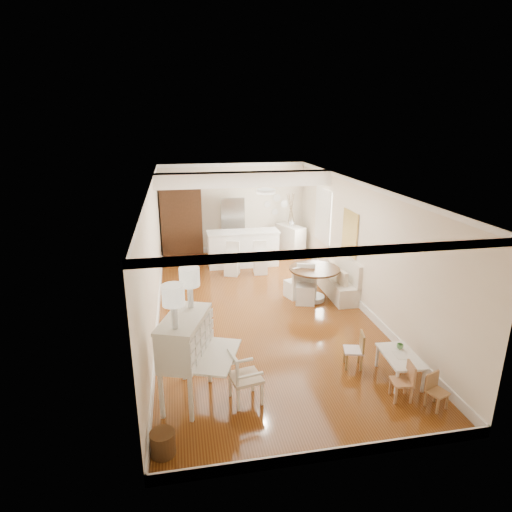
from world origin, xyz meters
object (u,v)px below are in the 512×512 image
object	(u,v)px
fridge	(244,226)
gustavian_armchair	(246,377)
bar_stool_left	(232,259)
sideboard	(290,240)
slip_chair_near	(306,285)
breakfast_counter	(243,248)
secretary_bureau	(186,359)
bar_stool_right	(260,258)
pantry_cabinet	(182,221)
kids_chair_b	(353,350)
slip_chair_far	(295,281)
kids_table	(399,367)
dining_table	(314,284)
kids_chair_c	(437,392)
kids_chair_a	(402,381)
wicker_basket	(163,443)

from	to	relation	value
fridge	gustavian_armchair	bearing A→B (deg)	-98.90
bar_stool_left	sideboard	size ratio (longest dim) A/B	0.92
slip_chair_near	breakfast_counter	size ratio (longest dim) A/B	0.44
secretary_bureau	bar_stool_right	distance (m)	5.68
sideboard	bar_stool_right	bearing A→B (deg)	-153.31
gustavian_armchair	pantry_cabinet	world-z (taller)	pantry_cabinet
secretary_bureau	breakfast_counter	size ratio (longest dim) A/B	0.67
gustavian_armchair	kids_chair_b	world-z (taller)	gustavian_armchair
gustavian_armchair	fridge	distance (m)	7.36
slip_chair_far	fridge	size ratio (longest dim) A/B	0.45
kids_table	bar_stool_left	size ratio (longest dim) A/B	0.95
secretary_bureau	bar_stool_right	bearing A→B (deg)	87.71
gustavian_armchair	secretary_bureau	bearing A→B (deg)	65.37
kids_table	sideboard	distance (m)	6.81
dining_table	pantry_cabinet	distance (m)	4.90
kids_chair_c	pantry_cabinet	size ratio (longest dim) A/B	0.24
slip_chair_far	bar_stool_right	xyz separation A→B (m)	(-0.49, 1.76, 0.05)
bar_stool_left	sideboard	world-z (taller)	sideboard
fridge	kids_table	bearing A→B (deg)	-78.69
kids_chair_c	slip_chair_near	world-z (taller)	slip_chair_near
secretary_bureau	bar_stool_right	xyz separation A→B (m)	(2.16, 5.25, -0.24)
secretary_bureau	kids_chair_c	size ratio (longest dim) A/B	2.53
secretary_bureau	slip_chair_near	bearing A→B (deg)	68.09
slip_chair_near	pantry_cabinet	size ratio (longest dim) A/B	0.39
kids_table	breakfast_counter	world-z (taller)	breakfast_counter
slip_chair_near	slip_chair_far	world-z (taller)	slip_chair_near
kids_chair_a	bar_stool_left	bearing A→B (deg)	-155.28
wicker_basket	kids_table	world-z (taller)	kids_table
gustavian_armchair	dining_table	size ratio (longest dim) A/B	0.72
wicker_basket	dining_table	xyz separation A→B (m)	(3.39, 4.31, 0.24)
kids_chair_a	breakfast_counter	world-z (taller)	breakfast_counter
bar_stool_left	bar_stool_right	distance (m)	0.78
pantry_cabinet	fridge	distance (m)	1.92
kids_chair_a	breakfast_counter	size ratio (longest dim) A/B	0.30
slip_chair_far	bar_stool_left	bearing A→B (deg)	-75.11
gustavian_armchair	dining_table	world-z (taller)	gustavian_armchair
gustavian_armchair	bar_stool_right	world-z (taller)	bar_stool_right
wicker_basket	breakfast_counter	distance (m)	7.41
secretary_bureau	kids_table	bearing A→B (deg)	18.36
slip_chair_far	secretary_bureau	bearing A→B (deg)	32.36
breakfast_counter	bar_stool_right	size ratio (longest dim) A/B	2.27
kids_chair_c	breakfast_counter	distance (m)	7.13
pantry_cabinet	breakfast_counter	bearing A→B (deg)	-32.43
kids_chair_a	pantry_cabinet	xyz separation A→B (m)	(-3.09, 7.68, 0.84)
sideboard	slip_chair_far	bearing A→B (deg)	-126.03
slip_chair_far	bar_stool_left	world-z (taller)	bar_stool_left
dining_table	fridge	size ratio (longest dim) A/B	0.65
gustavian_armchair	kids_table	bearing A→B (deg)	-98.69
dining_table	slip_chair_near	distance (m)	0.27
slip_chair_far	slip_chair_near	bearing A→B (deg)	91.87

